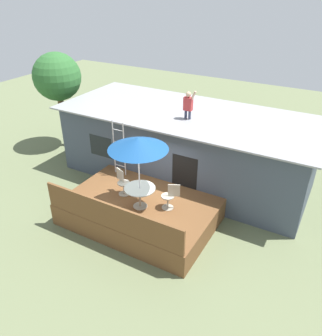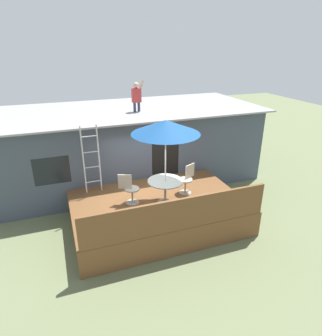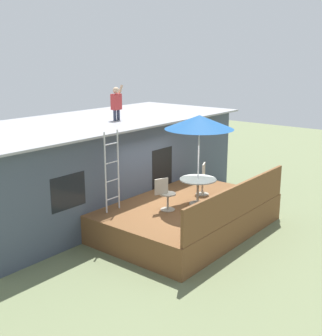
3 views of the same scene
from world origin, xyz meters
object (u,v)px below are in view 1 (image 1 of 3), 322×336
at_px(person_figure, 188,103).
at_px(backyard_tree, 57,78).
at_px(patio_chair_right, 170,196).
at_px(patio_chair_left, 122,182).
at_px(patio_table, 140,192).
at_px(patio_umbrella, 138,144).
at_px(step_ladder, 119,148).

height_order(person_figure, backyard_tree, backyard_tree).
relative_size(person_figure, patio_chair_right, 1.21).
distance_m(person_figure, patio_chair_left, 3.80).
bearing_deg(person_figure, backyard_tree, 176.69).
bearing_deg(backyard_tree, patio_table, -28.08).
distance_m(patio_umbrella, step_ladder, 2.71).
relative_size(patio_umbrella, backyard_tree, 0.55).
height_order(patio_chair_right, backyard_tree, backyard_tree).
xyz_separation_m(step_ladder, patio_chair_right, (2.78, -1.08, -0.64)).
relative_size(patio_chair_left, backyard_tree, 0.20).
bearing_deg(patio_chair_left, backyard_tree, 172.68).
height_order(patio_table, backyard_tree, backyard_tree).
bearing_deg(backyard_tree, patio_umbrella, -28.08).
relative_size(patio_chair_right, backyard_tree, 0.20).
bearing_deg(step_ladder, patio_umbrella, -38.69).
height_order(person_figure, patio_chair_left, person_figure).
relative_size(step_ladder, patio_chair_right, 2.39).
bearing_deg(patio_table, patio_chair_right, 25.39).
xyz_separation_m(patio_table, patio_umbrella, (-0.00, 0.00, 1.76)).
distance_m(patio_table, patio_umbrella, 1.76).
xyz_separation_m(patio_chair_left, backyard_tree, (-5.88, 3.27, 2.22)).
bearing_deg(backyard_tree, step_ladder, -23.40).
bearing_deg(patio_chair_left, step_ladder, 150.67).
bearing_deg(step_ladder, patio_chair_left, -51.09).
bearing_deg(person_figure, patio_table, -92.29).
xyz_separation_m(person_figure, patio_chair_left, (-1.11, -2.87, -2.24)).
relative_size(patio_umbrella, step_ladder, 1.15).
bearing_deg(step_ladder, person_figure, 41.06).
distance_m(patio_umbrella, patio_chair_right, 2.14).
distance_m(patio_table, patio_chair_right, 1.01).
xyz_separation_m(step_ladder, backyard_tree, (-4.98, 2.16, 1.58)).
relative_size(step_ladder, person_figure, 1.98).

